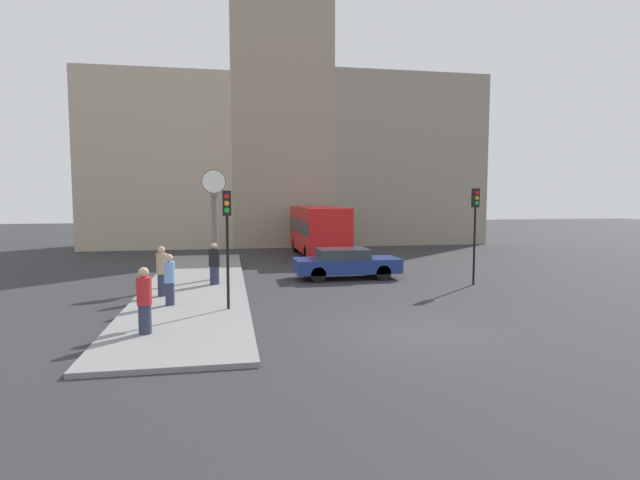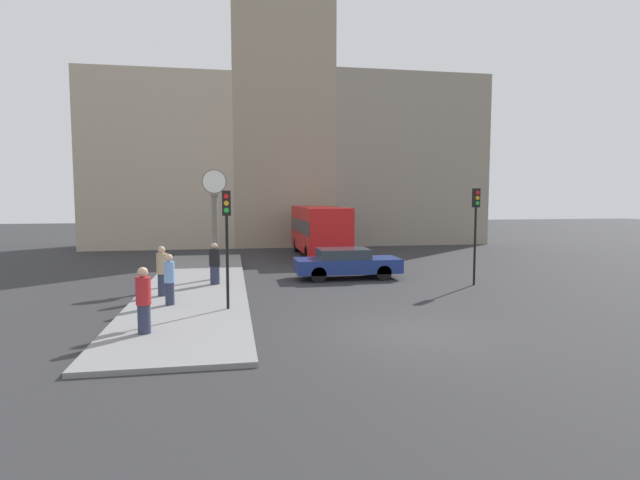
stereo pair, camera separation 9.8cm
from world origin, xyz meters
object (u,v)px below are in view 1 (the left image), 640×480
Objects in this scene: bus_distant at (318,228)px; traffic_light_far at (475,216)px; sedan_car at (346,263)px; pedestrian_tan_coat at (162,271)px; street_clock at (214,220)px; pedestrian_black_jacket at (214,264)px; traffic_light_near at (227,224)px; pedestrian_red_top at (144,300)px; pedestrian_blue_stripe at (170,279)px.

traffic_light_far is at bearing -67.76° from bus_distant.
pedestrian_tan_coat reaches higher than sedan_car.
bus_distant is 10.19m from street_clock.
traffic_light_far is 2.39× the size of pedestrian_black_jacket.
traffic_light_near is at bearing -47.60° from pedestrian_tan_coat.
pedestrian_tan_coat reaches higher than pedestrian_red_top.
pedestrian_black_jacket is at bearing -121.63° from bus_distant.
sedan_car is 5.72m from pedestrian_black_jacket.
pedestrian_red_top is at bearing -130.13° from traffic_light_near.
traffic_light_far is 12.22m from pedestrian_tan_coat.
pedestrian_tan_coat is at bearing -156.48° from sedan_car.
pedestrian_black_jacket is (-10.34, 1.35, -1.87)m from traffic_light_far.
bus_distant reaches higher than pedestrian_black_jacket.
traffic_light_far is at bearing 25.35° from pedestrian_red_top.
sedan_car is at bearing 48.16° from traffic_light_near.
pedestrian_red_top is (-2.07, -2.46, -1.76)m from traffic_light_near.
street_clock reaches higher than sedan_car.
traffic_light_near is 10.31m from traffic_light_far.
pedestrian_tan_coat is at bearing -130.24° from pedestrian_black_jacket.
sedan_car is 8.47m from bus_distant.
pedestrian_blue_stripe is at bearing -118.62° from bus_distant.
pedestrian_blue_stripe is at bearing 85.94° from pedestrian_red_top.
traffic_light_far is 2.39× the size of pedestrian_blue_stripe.
traffic_light_far is 10.67m from street_clock.
pedestrian_tan_coat is at bearing -123.29° from bus_distant.
pedestrian_tan_coat is 4.94m from pedestrian_red_top.
sedan_car is 2.79× the size of pedestrian_blue_stripe.
traffic_light_far is at bearing -27.79° from sedan_car.
pedestrian_black_jacket is at bearing 77.53° from pedestrian_red_top.
pedestrian_blue_stripe is at bearing -74.78° from pedestrian_tan_coat.
street_clock is 2.63× the size of pedestrian_tan_coat.
pedestrian_blue_stripe is 1.00× the size of pedestrian_black_jacket.
pedestrian_blue_stripe is (-11.64, -2.27, -1.84)m from traffic_light_far.
bus_distant is 4.60× the size of pedestrian_tan_coat.
pedestrian_black_jacket reaches higher than pedestrian_blue_stripe.
pedestrian_black_jacket is at bearing -90.04° from street_clock.
traffic_light_far is 0.85× the size of street_clock.
bus_distant is 15.02m from pedestrian_blue_stripe.
pedestrian_blue_stripe is at bearing -104.93° from street_clock.
traffic_light_far is at bearing -7.44° from pedestrian_black_jacket.
traffic_light_far is at bearing 17.92° from traffic_light_near.
traffic_light_far reaches higher than pedestrian_red_top.
pedestrian_tan_coat reaches higher than pedestrian_black_jacket.
street_clock reaches higher than traffic_light_far.
sedan_car is 2.62× the size of pedestrian_tan_coat.
bus_distant is at bearing 54.60° from street_clock.
traffic_light_far reaches higher than pedestrian_black_jacket.
traffic_light_far reaches higher than sedan_car.
traffic_light_near is 3.66m from pedestrian_red_top.
traffic_light_far is 2.24× the size of pedestrian_tan_coat.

